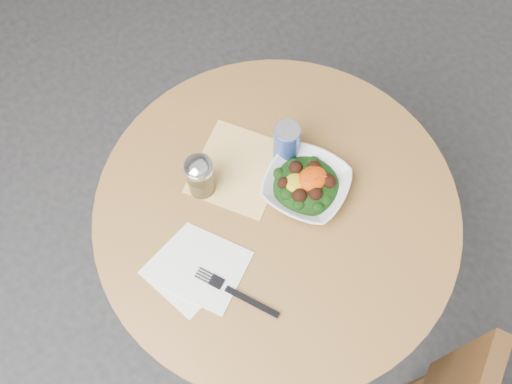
% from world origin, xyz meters
% --- Properties ---
extents(ground, '(6.00, 6.00, 0.00)m').
position_xyz_m(ground, '(0.00, 0.00, 0.00)').
color(ground, '#2D2C2F').
rests_on(ground, ground).
extents(table, '(0.90, 0.90, 0.75)m').
position_xyz_m(table, '(0.00, 0.00, 0.55)').
color(table, black).
rests_on(table, ground).
extents(cloth_napkin, '(0.30, 0.29, 0.00)m').
position_xyz_m(cloth_napkin, '(-0.00, 0.14, 0.75)').
color(cloth_napkin, '#FDA90D').
rests_on(cloth_napkin, table).
extents(paper_napkins, '(0.24, 0.23, 0.00)m').
position_xyz_m(paper_napkins, '(-0.24, 0.00, 0.75)').
color(paper_napkins, white).
rests_on(paper_napkins, table).
extents(salad_bowl, '(0.26, 0.26, 0.08)m').
position_xyz_m(salad_bowl, '(0.09, -0.01, 0.78)').
color(salad_bowl, white).
rests_on(salad_bowl, table).
extents(fork, '(0.10, 0.21, 0.00)m').
position_xyz_m(fork, '(-0.21, -0.10, 0.76)').
color(fork, black).
rests_on(fork, table).
extents(spice_shaker, '(0.07, 0.07, 0.13)m').
position_xyz_m(spice_shaker, '(-0.11, 0.16, 0.81)').
color(spice_shaker, silver).
rests_on(spice_shaker, table).
extents(beverage_can, '(0.07, 0.07, 0.13)m').
position_xyz_m(beverage_can, '(0.11, 0.10, 0.81)').
color(beverage_can, '#0D1997').
rests_on(beverage_can, table).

